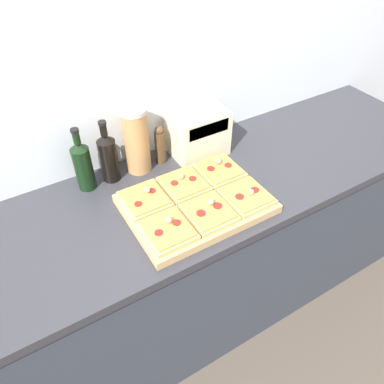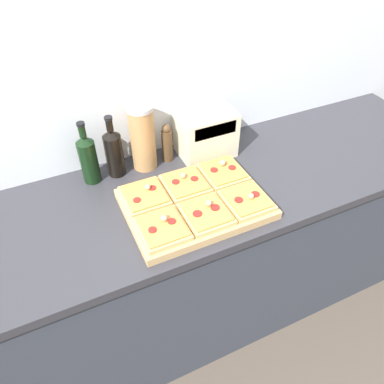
# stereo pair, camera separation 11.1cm
# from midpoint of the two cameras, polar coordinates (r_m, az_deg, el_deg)

# --- Properties ---
(ground_plane) EXTENTS (12.00, 12.00, 0.00)m
(ground_plane) POSITION_cam_midpoint_polar(r_m,az_deg,el_deg) (2.12, 2.68, -23.97)
(ground_plane) COLOR #4C4238
(wall_back) EXTENTS (6.00, 0.06, 2.50)m
(wall_back) POSITION_cam_midpoint_polar(r_m,az_deg,el_deg) (1.62, -9.47, 16.35)
(wall_back) COLOR silver
(wall_back) RESTS_ON ground_plane
(kitchen_counter) EXTENTS (2.63, 0.67, 0.92)m
(kitchen_counter) POSITION_cam_midpoint_polar(r_m,az_deg,el_deg) (1.87, -2.30, -10.37)
(kitchen_counter) COLOR #333842
(kitchen_counter) RESTS_ON ground_plane
(cutting_board) EXTENTS (0.53, 0.39, 0.03)m
(cutting_board) POSITION_cam_midpoint_polar(r_m,az_deg,el_deg) (1.45, -1.58, -1.86)
(cutting_board) COLOR tan
(cutting_board) RESTS_ON kitchen_counter
(pizza_slice_back_left) EXTENTS (0.16, 0.18, 0.05)m
(pizza_slice_back_left) POSITION_cam_midpoint_polar(r_m,az_deg,el_deg) (1.44, -9.40, -1.16)
(pizza_slice_back_left) COLOR tan
(pizza_slice_back_left) RESTS_ON cutting_board
(pizza_slice_back_center) EXTENTS (0.16, 0.18, 0.05)m
(pizza_slice_back_center) POSITION_cam_midpoint_polar(r_m,az_deg,el_deg) (1.49, -3.38, 1.15)
(pizza_slice_back_center) COLOR tan
(pizza_slice_back_center) RESTS_ON cutting_board
(pizza_slice_back_right) EXTENTS (0.16, 0.18, 0.05)m
(pizza_slice_back_right) POSITION_cam_midpoint_polar(r_m,az_deg,el_deg) (1.55, 2.21, 3.29)
(pizza_slice_back_right) COLOR tan
(pizza_slice_back_right) RESTS_ON cutting_board
(pizza_slice_front_left) EXTENTS (0.16, 0.18, 0.05)m
(pizza_slice_front_left) POSITION_cam_midpoint_polar(r_m,az_deg,el_deg) (1.31, -6.14, -5.90)
(pizza_slice_front_left) COLOR tan
(pizza_slice_front_left) RESTS_ON cutting_board
(pizza_slice_front_center) EXTENTS (0.16, 0.18, 0.05)m
(pizza_slice_front_center) POSITION_cam_midpoint_polar(r_m,az_deg,el_deg) (1.37, 0.33, -3.20)
(pizza_slice_front_center) COLOR tan
(pizza_slice_front_center) RESTS_ON cutting_board
(pizza_slice_front_right) EXTENTS (0.16, 0.18, 0.05)m
(pizza_slice_front_right) POSITION_cam_midpoint_polar(r_m,az_deg,el_deg) (1.44, 6.20, -0.71)
(pizza_slice_front_right) COLOR tan
(pizza_slice_front_right) RESTS_ON cutting_board
(olive_oil_bottle) EXTENTS (0.07, 0.07, 0.28)m
(olive_oil_bottle) POSITION_cam_midpoint_polar(r_m,az_deg,el_deg) (1.55, -18.28, 3.91)
(olive_oil_bottle) COLOR black
(olive_oil_bottle) RESTS_ON kitchen_counter
(wine_bottle) EXTENTS (0.07, 0.07, 0.28)m
(wine_bottle) POSITION_cam_midpoint_polar(r_m,az_deg,el_deg) (1.57, -14.64, 5.19)
(wine_bottle) COLOR black
(wine_bottle) RESTS_ON kitchen_counter
(grain_jar_tall) EXTENTS (0.11, 0.11, 0.29)m
(grain_jar_tall) POSITION_cam_midpoint_polar(r_m,az_deg,el_deg) (1.58, -10.49, 7.70)
(grain_jar_tall) COLOR #AD7F4C
(grain_jar_tall) RESTS_ON kitchen_counter
(pepper_mill) EXTENTS (0.05, 0.05, 0.18)m
(pepper_mill) POSITION_cam_midpoint_polar(r_m,az_deg,el_deg) (1.64, -6.78, 7.15)
(pepper_mill) COLOR #47331E
(pepper_mill) RESTS_ON kitchen_counter
(toaster_oven) EXTENTS (0.27, 0.18, 0.21)m
(toaster_oven) POSITION_cam_midpoint_polar(r_m,az_deg,el_deg) (1.68, -1.00, 9.00)
(toaster_oven) COLOR beige
(toaster_oven) RESTS_ON kitchen_counter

